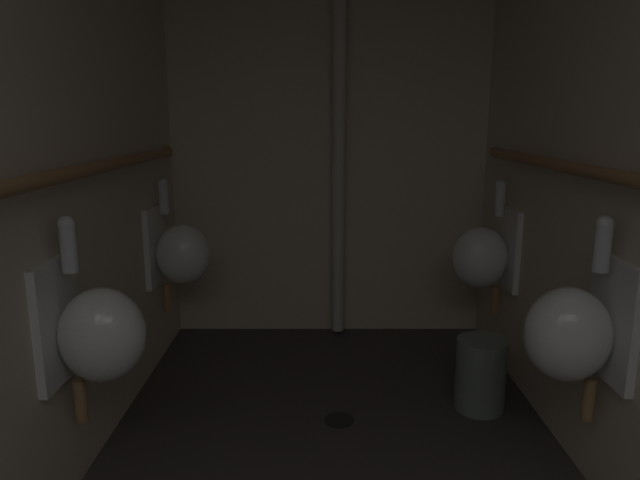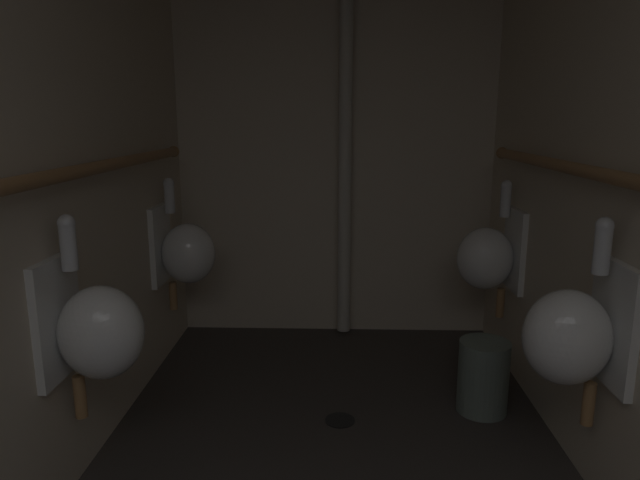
# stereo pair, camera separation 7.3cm
# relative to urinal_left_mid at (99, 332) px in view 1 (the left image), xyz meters

# --- Properties ---
(wall_left) EXTENTS (0.06, 3.57, 2.45)m
(wall_left) POSITION_rel_urinal_left_mid_xyz_m (-0.18, -0.01, 0.57)
(wall_left) COLOR beige
(wall_left) RESTS_ON ground
(wall_back) EXTENTS (2.09, 0.06, 2.45)m
(wall_back) POSITION_rel_urinal_left_mid_xyz_m (0.84, 1.74, 0.57)
(wall_back) COLOR beige
(wall_back) RESTS_ON ground
(urinal_left_mid) EXTENTS (0.32, 0.30, 0.76)m
(urinal_left_mid) POSITION_rel_urinal_left_mid_xyz_m (0.00, 0.00, 0.00)
(urinal_left_mid) COLOR white
(urinal_left_far) EXTENTS (0.32, 0.30, 0.76)m
(urinal_left_far) POSITION_rel_urinal_left_mid_xyz_m (0.00, 1.20, 0.00)
(urinal_left_far) COLOR white
(urinal_right_mid) EXTENTS (0.32, 0.30, 0.76)m
(urinal_right_mid) POSITION_rel_urinal_left_mid_xyz_m (1.68, 0.01, 0.00)
(urinal_right_mid) COLOR white
(urinal_right_far) EXTENTS (0.32, 0.30, 0.76)m
(urinal_right_far) POSITION_rel_urinal_left_mid_xyz_m (1.68, 1.13, 0.00)
(urinal_right_far) COLOR white
(supply_pipe_left) EXTENTS (0.06, 2.80, 0.06)m
(supply_pipe_left) POSITION_rel_urinal_left_mid_xyz_m (-0.09, 0.03, 0.54)
(supply_pipe_left) COLOR #9E7042
(supply_pipe_right) EXTENTS (0.06, 2.79, 0.06)m
(supply_pipe_right) POSITION_rel_urinal_left_mid_xyz_m (1.77, -0.03, 0.54)
(supply_pipe_right) COLOR #9E7042
(standpipe_back_wall) EXTENTS (0.08, 0.08, 2.40)m
(standpipe_back_wall) POSITION_rel_urinal_left_mid_xyz_m (0.90, 1.63, 0.57)
(standpipe_back_wall) COLOR beige
(standpipe_back_wall) RESTS_ON ground
(floor_drain) EXTENTS (0.14, 0.14, 0.01)m
(floor_drain) POSITION_rel_urinal_left_mid_xyz_m (0.88, 0.54, -0.65)
(floor_drain) COLOR black
(floor_drain) RESTS_ON ground
(waste_bin) EXTENTS (0.24, 0.24, 0.35)m
(waste_bin) POSITION_rel_urinal_left_mid_xyz_m (1.56, 0.66, -0.47)
(waste_bin) COLOR slate
(waste_bin) RESTS_ON ground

